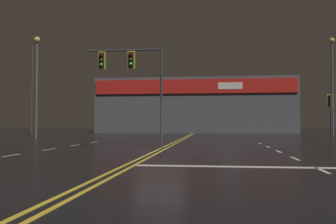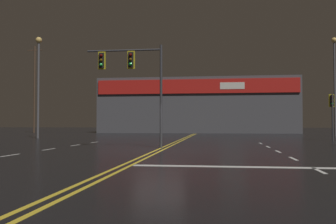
{
  "view_description": "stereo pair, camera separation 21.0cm",
  "coord_description": "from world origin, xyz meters",
  "px_view_note": "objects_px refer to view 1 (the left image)",
  "views": [
    {
      "loc": [
        2.67,
        -18.3,
        1.34
      ],
      "look_at": [
        0.0,
        3.43,
        2.0
      ],
      "focal_mm": 40.0,
      "sensor_mm": 36.0,
      "label": 1
    },
    {
      "loc": [
        2.88,
        -18.27,
        1.34
      ],
      "look_at": [
        0.0,
        3.43,
        2.0
      ],
      "focal_mm": 40.0,
      "sensor_mm": 36.0,
      "label": 2
    }
  ],
  "objects_px": {
    "traffic_signal_median": "(131,70)",
    "traffic_signal_corner_northeast": "(330,107)",
    "streetlight_near_left": "(332,74)",
    "streetlight_median_approach": "(37,73)"
  },
  "relations": [
    {
      "from": "streetlight_near_left",
      "to": "traffic_signal_corner_northeast",
      "type": "bearing_deg",
      "value": -107.74
    },
    {
      "from": "traffic_signal_median",
      "to": "streetlight_near_left",
      "type": "height_order",
      "value": "streetlight_near_left"
    },
    {
      "from": "traffic_signal_median",
      "to": "streetlight_median_approach",
      "type": "xyz_separation_m",
      "value": [
        -11.17,
        11.48,
        1.55
      ]
    },
    {
      "from": "traffic_signal_corner_northeast",
      "to": "streetlight_near_left",
      "type": "relative_size",
      "value": 0.35
    },
    {
      "from": "traffic_signal_median",
      "to": "traffic_signal_corner_northeast",
      "type": "xyz_separation_m",
      "value": [
        13.58,
        10.41,
        -1.64
      ]
    },
    {
      "from": "traffic_signal_corner_northeast",
      "to": "streetlight_median_approach",
      "type": "relative_size",
      "value": 0.4
    },
    {
      "from": "streetlight_median_approach",
      "to": "traffic_signal_corner_northeast",
      "type": "bearing_deg",
      "value": -2.49
    },
    {
      "from": "traffic_signal_corner_northeast",
      "to": "streetlight_near_left",
      "type": "xyz_separation_m",
      "value": [
        3.18,
        9.94,
        3.81
      ]
    },
    {
      "from": "traffic_signal_median",
      "to": "traffic_signal_corner_northeast",
      "type": "distance_m",
      "value": 17.19
    },
    {
      "from": "streetlight_near_left",
      "to": "streetlight_median_approach",
      "type": "height_order",
      "value": "streetlight_near_left"
    }
  ]
}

